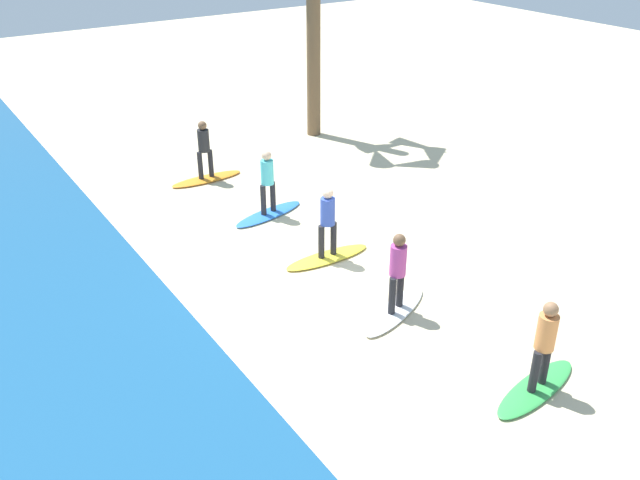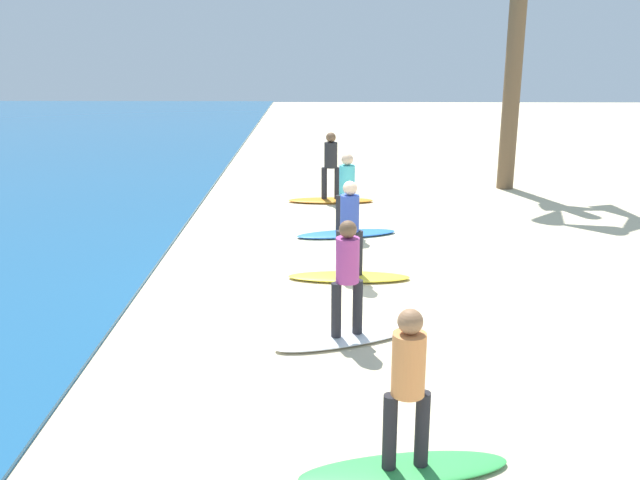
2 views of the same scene
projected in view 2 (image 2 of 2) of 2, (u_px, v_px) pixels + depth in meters
The scene contains 11 objects.
ground_plane at pixel (321, 283), 12.17m from camera, with size 60.00×60.00×0.00m, color beige.
surfboard_green at pixel (404, 470), 6.98m from camera, with size 2.10×0.56×0.09m, color green.
surfer_green at pixel (408, 378), 6.70m from camera, with size 0.32×0.46×1.64m.
surfboard_white at pixel (347, 338), 9.94m from camera, with size 2.10×0.56×0.09m, color white.
surfer_white at pixel (347, 270), 9.66m from camera, with size 0.32×0.44×1.64m.
surfboard_yellow at pixel (349, 277), 12.35m from camera, with size 2.10×0.56×0.09m, color yellow.
surfer_yellow at pixel (350, 221), 12.06m from camera, with size 0.32×0.46×1.64m.
surfboard_blue at pixel (346, 234), 14.91m from camera, with size 2.10×0.56×0.09m, color blue.
surfer_blue at pixel (347, 187), 14.62m from camera, with size 0.32×0.45×1.64m.
surfboard_orange at pixel (331, 200), 17.75m from camera, with size 2.10×0.56×0.09m, color orange.
surfer_orange at pixel (331, 161), 17.46m from camera, with size 0.32×0.46×1.64m.
Camera 2 is at (-11.45, -0.10, 4.20)m, focal length 40.20 mm.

